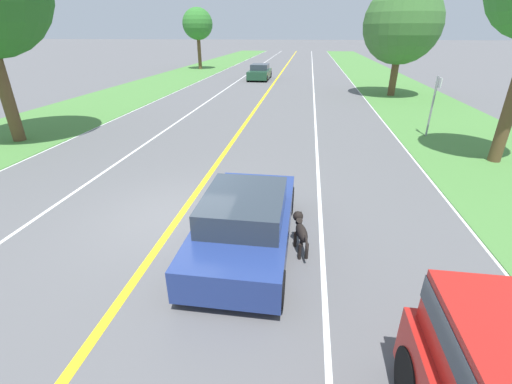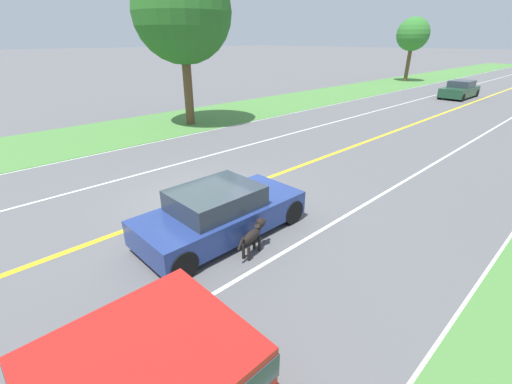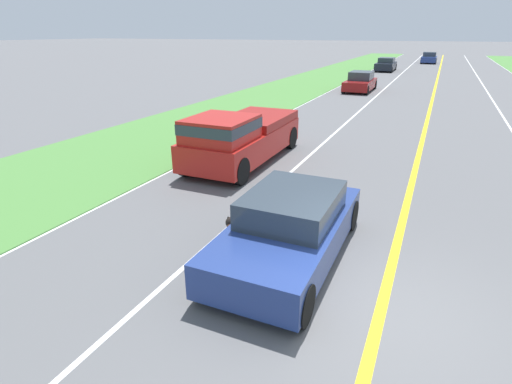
{
  "view_description": "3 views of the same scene",
  "coord_description": "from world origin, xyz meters",
  "views": [
    {
      "loc": [
        2.97,
        -7.05,
        4.21
      ],
      "look_at": [
        2.01,
        -0.39,
        1.04
      ],
      "focal_mm": 24.0,
      "sensor_mm": 36.0,
      "label": 1
    },
    {
      "loc": [
        7.84,
        -5.49,
        4.51
      ],
      "look_at": [
        2.44,
        -0.29,
        1.15
      ],
      "focal_mm": 24.0,
      "sensor_mm": 36.0,
      "label": 2
    },
    {
      "loc": [
        -0.31,
        5.44,
        4.05
      ],
      "look_at": [
        2.75,
        -1.36,
        1.04
      ],
      "focal_mm": 28.0,
      "sensor_mm": 36.0,
      "label": 3
    }
  ],
  "objects": [
    {
      "name": "lane_dash_same_dir",
      "position": [
        3.5,
        0.0,
        0.0
      ],
      "size": [
        0.1,
        160.0,
        0.01
      ],
      "primitive_type": "cube",
      "color": "white",
      "rests_on": "ground"
    },
    {
      "name": "oncoming_car",
      "position": [
        -1.6,
        27.06,
        0.65
      ],
      "size": [
        1.9,
        4.35,
        1.39
      ],
      "rotation": [
        0.0,
        0.0,
        3.14
      ],
      "color": "#1E472D",
      "rests_on": "ground"
    },
    {
      "name": "roadside_tree_left_near",
      "position": [
        -8.95,
        5.41,
        5.73
      ],
      "size": [
        5.08,
        5.08,
        8.3
      ],
      "color": "brown",
      "rests_on": "ground"
    },
    {
      "name": "roadside_tree_left_far",
      "position": [
        -10.11,
        35.83,
        4.95
      ],
      "size": [
        3.49,
        3.49,
        6.74
      ],
      "color": "brown",
      "rests_on": "ground"
    },
    {
      "name": "ground_plane",
      "position": [
        0.0,
        0.0,
        0.0
      ],
      "size": [
        400.0,
        400.0,
        0.0
      ],
      "primitive_type": "plane",
      "color": "#5B5B5E"
    },
    {
      "name": "lane_edge_line_right",
      "position": [
        7.0,
        0.0,
        0.0
      ],
      "size": [
        0.14,
        160.0,
        0.01
      ],
      "primitive_type": "cube",
      "color": "white",
      "rests_on": "ground"
    },
    {
      "name": "grass_verge_left",
      "position": [
        -10.0,
        0.0,
        0.01
      ],
      "size": [
        6.0,
        160.0,
        0.03
      ],
      "primitive_type": "cube",
      "color": "#4C843D",
      "rests_on": "ground"
    },
    {
      "name": "centre_divider_line",
      "position": [
        0.0,
        0.0,
        0.0
      ],
      "size": [
        0.18,
        160.0,
        0.01
      ],
      "primitive_type": "cube",
      "color": "yellow",
      "rests_on": "ground"
    },
    {
      "name": "lane_dash_oncoming",
      "position": [
        -3.5,
        0.0,
        0.0
      ],
      "size": [
        0.1,
        160.0,
        0.01
      ],
      "primitive_type": "cube",
      "color": "white",
      "rests_on": "ground"
    },
    {
      "name": "ego_car",
      "position": [
        1.87,
        -0.95,
        0.61
      ],
      "size": [
        1.87,
        4.23,
        1.3
      ],
      "color": "navy",
      "rests_on": "ground"
    },
    {
      "name": "lane_edge_line_left",
      "position": [
        -7.0,
        0.0,
        0.0
      ],
      "size": [
        0.14,
        160.0,
        0.01
      ],
      "primitive_type": "cube",
      "color": "white",
      "rests_on": "ground"
    },
    {
      "name": "dog",
      "position": [
        3.02,
        -0.93,
        0.49
      ],
      "size": [
        0.4,
        1.11,
        0.78
      ],
      "rotation": [
        0.0,
        0.0,
        0.24
      ],
      "color": "black",
      "rests_on": "ground"
    }
  ]
}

